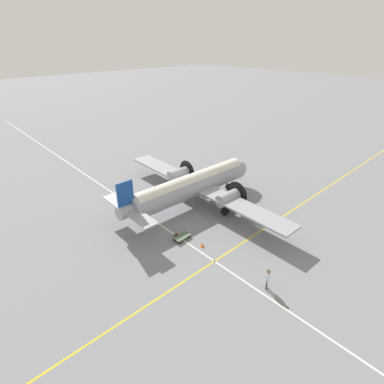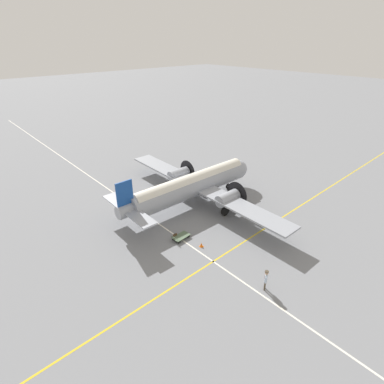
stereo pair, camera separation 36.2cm
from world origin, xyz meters
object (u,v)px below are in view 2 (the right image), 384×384
(airliner_main, at_px, (195,184))
(crew_foreground, at_px, (266,278))
(suitcase_near_door, at_px, (175,236))
(traffic_cone, at_px, (201,245))
(baggage_cart, at_px, (181,237))

(airliner_main, xyz_separation_m, crew_foreground, (-5.26, -13.98, -1.33))
(suitcase_near_door, bearing_deg, crew_foreground, -84.17)
(airliner_main, bearing_deg, suitcase_near_door, -146.42)
(crew_foreground, bearing_deg, traffic_cone, 57.81)
(crew_foreground, xyz_separation_m, traffic_cone, (0.02, 7.29, -0.94))
(airliner_main, distance_m, suitcase_near_door, 7.76)
(airliner_main, bearing_deg, traffic_cone, -126.93)
(airliner_main, xyz_separation_m, suitcase_near_door, (-6.28, -3.99, -2.22))
(crew_foreground, relative_size, suitcase_near_door, 3.26)
(airliner_main, xyz_separation_m, traffic_cone, (-5.24, -6.68, -2.28))
(suitcase_near_door, height_order, traffic_cone, suitcase_near_door)
(airliner_main, height_order, crew_foreground, airliner_main)
(airliner_main, distance_m, baggage_cart, 7.70)
(traffic_cone, bearing_deg, baggage_cart, 106.09)
(crew_foreground, relative_size, baggage_cart, 1.00)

